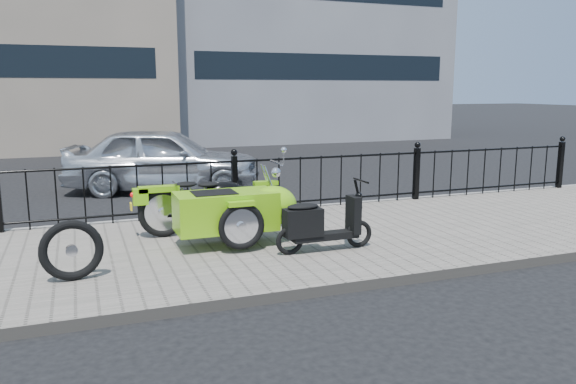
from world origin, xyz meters
name	(u,v)px	position (x,y,z in m)	size (l,w,h in m)	color
ground	(259,240)	(0.00, 0.00, 0.00)	(120.00, 120.00, 0.00)	black
sidewalk	(270,245)	(0.00, -0.50, 0.06)	(30.00, 3.80, 0.12)	slate
curb	(233,215)	(0.00, 1.44, 0.06)	(30.00, 0.10, 0.12)	gray
iron_fence	(235,186)	(0.00, 1.30, 0.59)	(14.11, 0.11, 1.08)	black
motorcycle_sidecar	(236,208)	(-0.45, -0.41, 0.59)	(2.28, 1.48, 0.98)	black
scooter	(319,225)	(0.41, -1.21, 0.47)	(1.33, 0.39, 0.90)	black
spare_tire	(72,250)	(-2.51, -1.28, 0.45)	(0.67, 0.67, 0.10)	black
sedan_car	(164,159)	(-0.68, 4.48, 0.69)	(1.63, 4.05, 1.38)	silver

